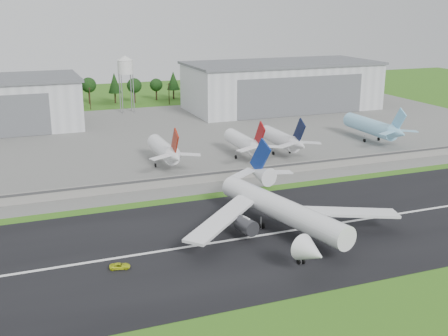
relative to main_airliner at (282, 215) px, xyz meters
name	(u,v)px	position (x,y,z in m)	size (l,w,h in m)	color
ground	(311,246)	(2.89, -9.57, -4.89)	(600.00, 600.00, 0.00)	#296818
runway	(291,231)	(2.89, 0.43, -4.84)	(320.00, 60.00, 0.10)	black
runway_centerline	(291,231)	(2.89, 0.43, -4.78)	(220.00, 1.00, 0.02)	white
apron	(171,137)	(2.89, 110.43, -4.84)	(320.00, 150.00, 0.10)	slate
blast_fence	(226,175)	(2.89, 45.41, -3.09)	(240.00, 0.61, 3.50)	gray
hangar_east	(281,85)	(77.89, 155.34, 7.73)	(102.00, 47.00, 25.20)	silver
water_tower	(125,65)	(-2.11, 175.43, 19.66)	(8.40, 8.40, 29.40)	#99999E
utility_poles	(131,107)	(2.89, 190.43, -4.89)	(230.00, 3.00, 12.00)	black
treeline	(125,103)	(2.89, 205.43, -4.89)	(320.00, 16.00, 22.00)	black
main_airliner	(282,215)	(0.00, 0.00, 0.00)	(55.86, 58.78, 18.17)	white
ground_vehicle	(120,266)	(-41.26, -5.04, -4.18)	(2.05, 4.45, 1.24)	#C2D218
parked_jet_red_a	(166,150)	(-11.02, 66.98, 1.22)	(7.36, 31.29, 16.62)	white
parked_jet_red_b	(246,143)	(19.24, 66.97, 1.16)	(7.36, 31.29, 16.55)	white
parked_jet_navy	(284,140)	(34.55, 66.97, 1.19)	(7.36, 31.29, 16.58)	silver
parked_jet_skyblue	(375,127)	(78.61, 72.02, 1.48)	(7.36, 37.29, 16.95)	#8ACBEF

